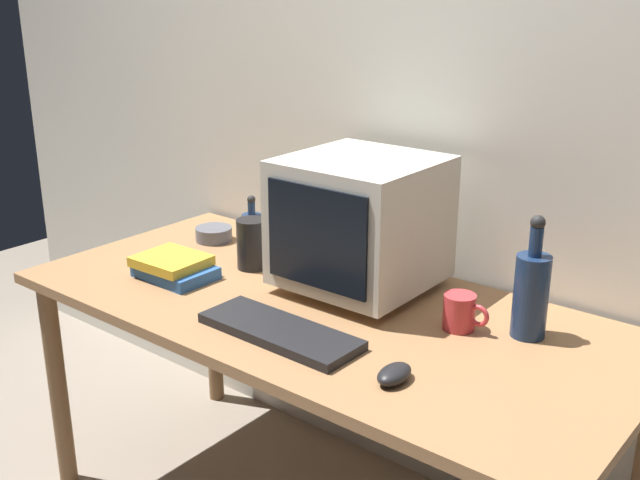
# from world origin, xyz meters

# --- Properties ---
(back_wall) EXTENTS (4.00, 0.08, 2.50)m
(back_wall) POSITION_xyz_m (0.00, 0.45, 1.25)
(back_wall) COLOR silver
(back_wall) RESTS_ON ground
(desk) EXTENTS (1.68, 0.78, 0.72)m
(desk) POSITION_xyz_m (0.00, 0.00, 0.64)
(desk) COLOR #9E7047
(desk) RESTS_ON ground
(crt_monitor) EXTENTS (0.38, 0.39, 0.37)m
(crt_monitor) POSITION_xyz_m (0.02, 0.15, 0.92)
(crt_monitor) COLOR beige
(crt_monitor) RESTS_ON desk
(keyboard) EXTENTS (0.42, 0.16, 0.02)m
(keyboard) POSITION_xyz_m (0.04, -0.21, 0.74)
(keyboard) COLOR black
(keyboard) RESTS_ON desk
(computer_mouse) EXTENTS (0.06, 0.10, 0.04)m
(computer_mouse) POSITION_xyz_m (0.38, -0.22, 0.74)
(computer_mouse) COLOR black
(computer_mouse) RESTS_ON desk
(bottle_tall) EXTENTS (0.08, 0.08, 0.30)m
(bottle_tall) POSITION_xyz_m (0.51, 0.17, 0.84)
(bottle_tall) COLOR navy
(bottle_tall) RESTS_ON desk
(bottle_short) EXTENTS (0.06, 0.06, 0.18)m
(bottle_short) POSITION_xyz_m (-0.44, 0.20, 0.79)
(bottle_short) COLOR navy
(bottle_short) RESTS_ON desk
(book_stack) EXTENTS (0.22, 0.17, 0.06)m
(book_stack) POSITION_xyz_m (-0.45, -0.11, 0.75)
(book_stack) COLOR #28569E
(book_stack) RESTS_ON desk
(mug) EXTENTS (0.12, 0.08, 0.09)m
(mug) POSITION_xyz_m (0.36, 0.10, 0.77)
(mug) COLOR #CC383D
(mug) RESTS_ON desk
(cd_spindle) EXTENTS (0.12, 0.12, 0.04)m
(cd_spindle) POSITION_xyz_m (-0.60, 0.18, 0.75)
(cd_spindle) COLOR #595B66
(cd_spindle) RESTS_ON desk
(metal_canister) EXTENTS (0.09, 0.09, 0.15)m
(metal_canister) POSITION_xyz_m (-0.33, 0.08, 0.80)
(metal_canister) COLOR black
(metal_canister) RESTS_ON desk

